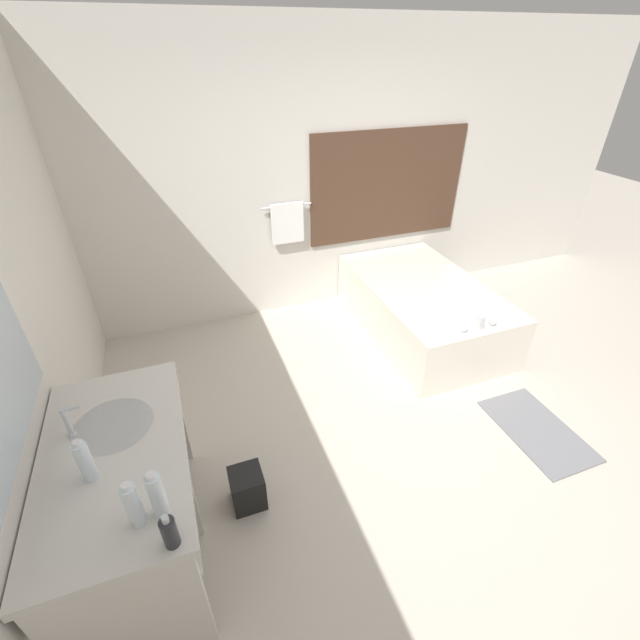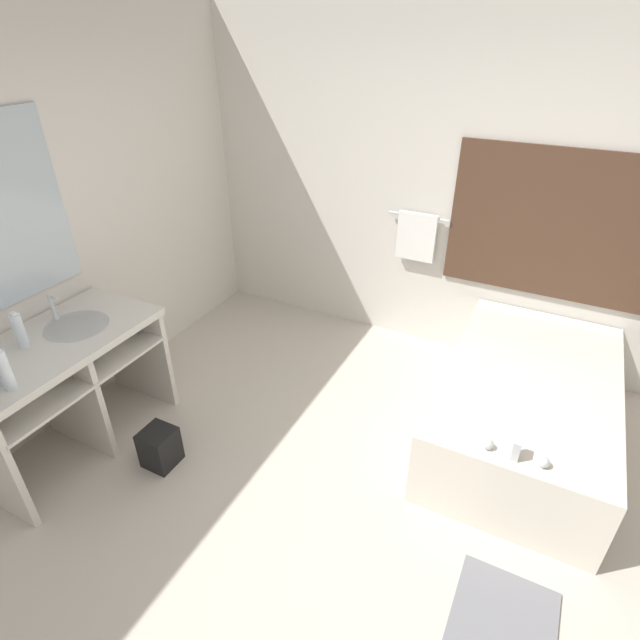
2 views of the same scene
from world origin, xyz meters
name	(u,v)px [view 1 (image 1 of 2)]	position (x,y,z in m)	size (l,w,h in m)	color
ground_plane	(416,446)	(0.00, 0.00, 0.00)	(16.00, 16.00, 0.00)	beige
wall_back_with_blinds	(316,180)	(0.03, 2.23, 1.34)	(7.40, 0.13, 2.70)	silver
vanity_counter	(125,478)	(-1.85, -0.10, 0.61)	(0.67, 1.23, 0.84)	silver
sink_faucet	(68,422)	(-2.04, 0.06, 0.93)	(0.09, 0.04, 0.18)	silver
bathtub	(422,306)	(0.80, 1.30, 0.29)	(1.05, 1.78, 0.65)	silver
water_bottle_1	(157,495)	(-1.64, -0.53, 0.96)	(0.06, 0.06, 0.25)	white
water_bottle_2	(133,505)	(-1.73, -0.54, 0.96)	(0.06, 0.06, 0.24)	white
water_bottle_3	(85,461)	(-1.93, -0.24, 0.95)	(0.06, 0.06, 0.24)	white
soap_dispenser	(170,532)	(-1.61, -0.68, 0.92)	(0.06, 0.06, 0.17)	#28282D
waste_bin	(247,488)	(-1.24, -0.02, 0.13)	(0.20, 0.20, 0.26)	black
bath_mat	(537,430)	(0.94, -0.19, 0.01)	(0.48, 0.80, 0.02)	slate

